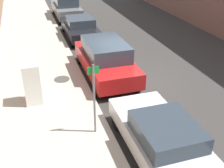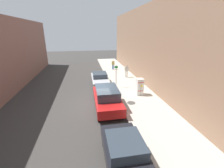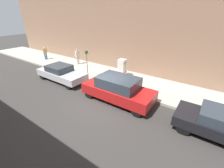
# 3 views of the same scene
# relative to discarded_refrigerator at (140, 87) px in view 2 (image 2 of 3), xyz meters

# --- Properties ---
(ground_plane) EXTENTS (80.00, 80.00, 0.00)m
(ground_plane) POSITION_rel_discarded_refrigerator_xyz_m (4.24, 1.03, -0.99)
(ground_plane) COLOR #383533
(sidewalk_slab) EXTENTS (3.98, 44.00, 0.18)m
(sidewalk_slab) POSITION_rel_discarded_refrigerator_xyz_m (0.35, 1.03, -0.90)
(sidewalk_slab) COLOR #B2ADA0
(sidewalk_slab) RESTS_ON ground
(building_facade_near) EXTENTS (1.96, 39.60, 8.84)m
(building_facade_near) POSITION_rel_discarded_refrigerator_xyz_m (-2.61, 1.03, 3.43)
(building_facade_near) COLOR #937056
(building_facade_near) RESTS_ON ground
(discarded_refrigerator) EXTENTS (0.63, 0.64, 1.63)m
(discarded_refrigerator) POSITION_rel_discarded_refrigerator_xyz_m (0.00, 0.00, 0.00)
(discarded_refrigerator) COLOR silver
(discarded_refrigerator) RESTS_ON sidewalk_slab
(manhole_cover) EXTENTS (0.70, 0.70, 0.02)m
(manhole_cover) POSITION_rel_discarded_refrigerator_xyz_m (1.32, 1.66, -0.81)
(manhole_cover) COLOR #47443F
(manhole_cover) RESTS_ON sidewalk_slab
(street_sign_post) EXTENTS (0.36, 0.07, 2.45)m
(street_sign_post) POSITION_rel_discarded_refrigerator_xyz_m (1.81, -2.53, 0.56)
(street_sign_post) COLOR slate
(street_sign_post) RESTS_ON sidewalk_slab
(pedestrian_walking_far) EXTENTS (0.49, 0.23, 1.71)m
(pedestrian_walking_far) POSITION_rel_discarded_refrigerator_xyz_m (-0.31, -6.00, 0.18)
(pedestrian_walking_far) COLOR beige
(pedestrian_walking_far) RESTS_ON sidewalk_slab
(pedestrian_standing_near) EXTENTS (0.44, 0.22, 1.54)m
(pedestrian_standing_near) POSITION_rel_discarded_refrigerator_xyz_m (0.62, -10.71, 0.06)
(pedestrian_standing_near) COLOR #2D5193
(pedestrian_standing_near) RESTS_ON sidewalk_slab
(parked_sedan_silver) EXTENTS (1.87, 4.66, 1.39)m
(parked_sedan_silver) POSITION_rel_discarded_refrigerator_xyz_m (3.44, -4.16, -0.27)
(parked_sedan_silver) COLOR silver
(parked_sedan_silver) RESTS_ON ground
(parked_suv_red) EXTENTS (1.99, 4.87, 1.73)m
(parked_suv_red) POSITION_rel_discarded_refrigerator_xyz_m (3.44, 1.76, -0.10)
(parked_suv_red) COLOR red
(parked_suv_red) RESTS_ON ground
(parked_sedan_dark) EXTENTS (1.87, 4.44, 1.40)m
(parked_sedan_dark) POSITION_rel_discarded_refrigerator_xyz_m (3.44, 7.71, -0.26)
(parked_sedan_dark) COLOR black
(parked_sedan_dark) RESTS_ON ground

